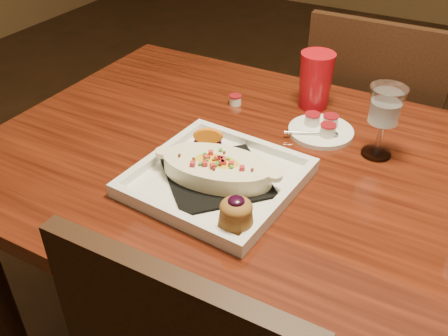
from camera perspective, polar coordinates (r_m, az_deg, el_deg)
The scene contains 7 objects.
table at distance 1.14m, azimuth 9.20°, elevation -4.82°, with size 1.50×0.90×0.75m.
chair_far at distance 1.73m, azimuth 16.34°, elevation 3.42°, with size 0.42×0.42×0.93m.
plate at distance 1.02m, azimuth -0.66°, elevation -0.90°, with size 0.34×0.34×0.08m.
goblet at distance 1.12m, azimuth 17.93°, elevation 6.39°, with size 0.08×0.08×0.17m.
saucer at distance 1.22m, azimuth 11.01°, elevation 4.39°, with size 0.16×0.16×0.11m.
creamer_loose at distance 1.33m, azimuth 1.30°, elevation 7.81°, with size 0.03×0.03×0.03m.
red_tumbler at distance 1.32m, azimuth 10.42°, elevation 9.80°, with size 0.09×0.09×0.15m, color red.
Camera 1 is at (0.26, -0.84, 1.38)m, focal length 40.00 mm.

